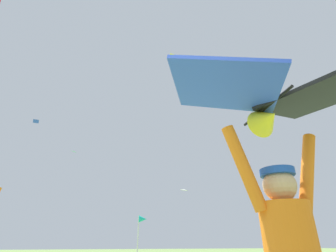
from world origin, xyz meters
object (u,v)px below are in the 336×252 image
at_px(distant_kite_yellow_low_left, 172,56).
at_px(distant_kite_green_mid_right, 74,152).
at_px(distant_kite_white_mid_left, 184,190).
at_px(distant_kite_blue_high_left, 36,121).
at_px(marker_flag, 142,224).
at_px(held_stunt_kite, 270,100).
at_px(distant_kite_red_far_center, 225,65).

xyz_separation_m(distant_kite_yellow_low_left, distant_kite_green_mid_right, (-8.23, 20.23, -2.54)).
xyz_separation_m(distant_kite_yellow_low_left, distant_kite_white_mid_left, (5.24, 12.26, -8.62)).
relative_size(distant_kite_blue_high_left, marker_flag, 0.41).
height_order(distant_kite_green_mid_right, distant_kite_blue_high_left, distant_kite_blue_high_left).
bearing_deg(distant_kite_yellow_low_left, distant_kite_blue_high_left, 133.60).
bearing_deg(distant_kite_yellow_low_left, distant_kite_white_mid_left, 66.86).
distance_m(held_stunt_kite, distant_kite_yellow_low_left, 20.21).
bearing_deg(distant_kite_blue_high_left, marker_flag, -65.66).
bearing_deg(distant_kite_green_mid_right, distant_kite_yellow_low_left, -67.86).
relative_size(held_stunt_kite, marker_flag, 0.88).
bearing_deg(marker_flag, distant_kite_green_mid_right, 100.37).
height_order(distant_kite_green_mid_right, distant_kite_red_far_center, distant_kite_red_far_center).
bearing_deg(distant_kite_red_far_center, marker_flag, -136.19).
relative_size(distant_kite_yellow_low_left, distant_kite_white_mid_left, 0.69).
bearing_deg(distant_kite_white_mid_left, marker_flag, -113.95).
height_order(distant_kite_green_mid_right, marker_flag, distant_kite_green_mid_right).
bearing_deg(marker_flag, distant_kite_red_far_center, 43.81).
relative_size(distant_kite_green_mid_right, distant_kite_blue_high_left, 1.15).
bearing_deg(distant_kite_white_mid_left, held_stunt_kite, -108.44).
bearing_deg(distant_kite_red_far_center, distant_kite_white_mid_left, 99.37).
height_order(held_stunt_kite, distant_kite_green_mid_right, distant_kite_green_mid_right).
bearing_deg(distant_kite_yellow_low_left, held_stunt_kite, -104.33).
relative_size(distant_kite_green_mid_right, distant_kite_white_mid_left, 0.84).
xyz_separation_m(distant_kite_green_mid_right, distant_kite_white_mid_left, (13.47, -7.98, -6.08)).
bearing_deg(held_stunt_kite, distant_kite_red_far_center, 58.88).
xyz_separation_m(distant_kite_blue_high_left, marker_flag, (8.90, -19.68, -11.95)).
height_order(distant_kite_yellow_low_left, distant_kite_white_mid_left, distant_kite_yellow_low_left).
xyz_separation_m(distant_kite_yellow_low_left, distant_kite_red_far_center, (6.80, 2.77, 2.69)).
relative_size(distant_kite_red_far_center, distant_kite_blue_high_left, 0.72).
distance_m(distant_kite_yellow_low_left, distant_kite_blue_high_left, 17.74).
distance_m(distant_kite_yellow_low_left, marker_flag, 15.70).
bearing_deg(distant_kite_green_mid_right, held_stunt_kite, -82.72).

